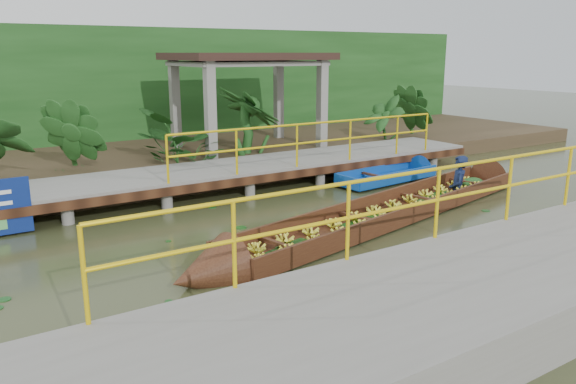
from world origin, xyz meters
TOP-DOWN VIEW (x-y plane):
  - ground at (0.00, 0.00)m, footprint 80.00×80.00m
  - land_strip at (0.00, 7.50)m, footprint 30.00×8.00m
  - far_dock at (0.02, 3.43)m, footprint 16.00×2.06m
  - near_dock at (1.00, -4.20)m, footprint 18.00×2.40m
  - pavilion at (3.00, 6.30)m, footprint 4.40×3.00m
  - foliage_backdrop at (0.00, 10.00)m, footprint 30.00×0.80m
  - vendor_boat at (2.80, -0.34)m, footprint 10.29×3.12m
  - moored_blue_boat at (5.37, 2.09)m, footprint 3.37×1.16m
  - tropical_plants at (2.25, 5.30)m, footprint 14.38×1.38m

SIDE VIEW (x-z plane):
  - ground at x=0.00m, z-range 0.00..0.00m
  - moored_blue_boat at x=5.37m, z-range -0.25..0.53m
  - vendor_boat at x=2.80m, z-range -0.84..1.27m
  - land_strip at x=0.00m, z-range 0.00..0.45m
  - near_dock at x=1.00m, z-range -0.56..1.16m
  - far_dock at x=0.02m, z-range -0.35..1.30m
  - tropical_plants at x=2.25m, z-range 0.45..2.17m
  - foliage_backdrop at x=0.00m, z-range 0.00..4.00m
  - pavilion at x=3.00m, z-range 1.32..4.32m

